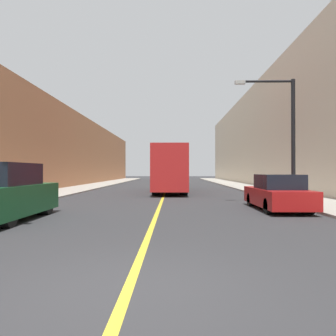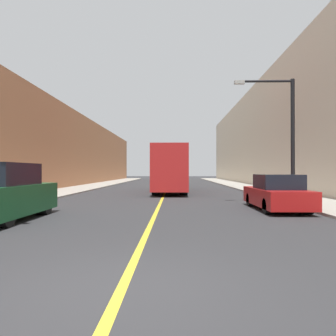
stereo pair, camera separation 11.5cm
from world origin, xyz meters
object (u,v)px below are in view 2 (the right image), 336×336
at_px(parked_suv_left, 2,194).
at_px(street_lamp_right, 286,129).
at_px(car_right_near, 277,194).
at_px(bus, 170,169).

height_order(parked_suv_left, street_lamp_right, street_lamp_right).
bearing_deg(car_right_near, parked_suv_left, -162.63).
relative_size(parked_suv_left, car_right_near, 1.01).
bearing_deg(street_lamp_right, parked_suv_left, -154.53).
relative_size(bus, street_lamp_right, 1.82).
bearing_deg(car_right_near, bus, 111.65).
height_order(bus, street_lamp_right, street_lamp_right).
relative_size(car_right_near, street_lamp_right, 0.76).
xyz_separation_m(parked_suv_left, car_right_near, (10.15, 3.18, -0.21)).
distance_m(parked_suv_left, car_right_near, 10.64).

